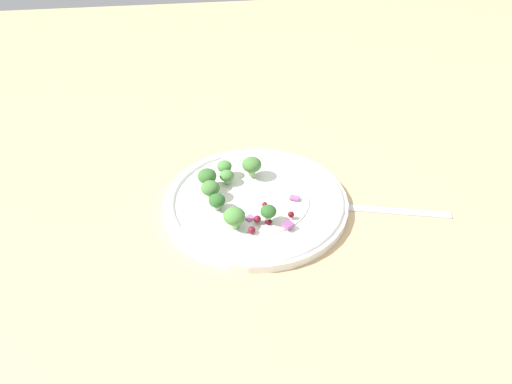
{
  "coord_description": "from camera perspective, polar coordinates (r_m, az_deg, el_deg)",
  "views": [
    {
      "loc": [
        7.93,
        53.32,
        44.97
      ],
      "look_at": [
        0.96,
        0.25,
        2.7
      ],
      "focal_mm": 35.09,
      "sensor_mm": 36.0,
      "label": 1
    }
  ],
  "objects": [
    {
      "name": "onion_bit_2",
      "position": [
        0.66,
        -0.73,
        -3.01
      ],
      "size": [
        1.51,
        1.49,
        0.33
      ],
      "primitive_type": "cube",
      "rotation": [
        0.0,
        0.0,
        2.27
      ],
      "color": "#A35B93",
      "rests_on": "plate"
    },
    {
      "name": "cranberry_2",
      "position": [
        0.65,
        1.79,
        -3.34
      ],
      "size": [
        0.92,
        0.92,
        0.92
      ],
      "primitive_type": "sphere",
      "color": "#4C0A14",
      "rests_on": "plate"
    },
    {
      "name": "broccoli_floret_3",
      "position": [
        0.7,
        -5.6,
        1.77
      ],
      "size": [
        2.66,
        2.66,
        2.7
      ],
      "color": "#ADD18E",
      "rests_on": "plate"
    },
    {
      "name": "onion_bit_0",
      "position": [
        0.69,
        4.41,
        -0.68
      ],
      "size": [
        1.53,
        1.34,
        0.33
      ],
      "primitive_type": "cube",
      "rotation": [
        0.0,
        0.0,
        2.68
      ],
      "color": "#A35B93",
      "rests_on": "plate"
    },
    {
      "name": "cranberry_0",
      "position": [
        0.68,
        1.29,
        -1.41
      ],
      "size": [
        0.73,
        0.73,
        0.73
      ],
      "primitive_type": "sphere",
      "color": "maroon",
      "rests_on": "plate"
    },
    {
      "name": "fork",
      "position": [
        0.71,
        13.22,
        -1.9
      ],
      "size": [
        18.47,
        6.36,
        0.5
      ],
      "color": "silver",
      "rests_on": "ground_plane"
    },
    {
      "name": "broccoli_floret_0",
      "position": [
        0.68,
        -5.23,
        0.41
      ],
      "size": [
        2.57,
        2.57,
        2.6
      ],
      "color": "#9EC684",
      "rests_on": "plate"
    },
    {
      "name": "broccoli_floret_1",
      "position": [
        0.64,
        -2.49,
        -2.81
      ],
      "size": [
        2.83,
        2.83,
        2.87
      ],
      "color": "#9EC684",
      "rests_on": "plate"
    },
    {
      "name": "cranberry_5",
      "position": [
        0.67,
        -2.15,
        -2.08
      ],
      "size": [
        0.71,
        0.71,
        0.71
      ],
      "primitive_type": "sphere",
      "color": "maroon",
      "rests_on": "plate"
    },
    {
      "name": "broccoli_floret_5",
      "position": [
        0.72,
        -0.48,
        3.1
      ],
      "size": [
        2.82,
        2.82,
        2.85
      ],
      "color": "#8EB77A",
      "rests_on": "plate"
    },
    {
      "name": "broccoli_floret_7",
      "position": [
        0.71,
        -3.36,
        1.83
      ],
      "size": [
        2.06,
        2.06,
        2.08
      ],
      "color": "#9EC684",
      "rests_on": "plate"
    },
    {
      "name": "cranberry_1",
      "position": [
        0.66,
        4.01,
        -2.57
      ],
      "size": [
        0.85,
        0.85,
        0.85
      ],
      "primitive_type": "sphere",
      "color": "maroon",
      "rests_on": "plate"
    },
    {
      "name": "broccoli_floret_6",
      "position": [
        0.72,
        -3.62,
        2.91
      ],
      "size": [
        2.16,
        2.16,
        2.18
      ],
      "color": "#ADD18E",
      "rests_on": "plate"
    },
    {
      "name": "cranberry_4",
      "position": [
        0.64,
        -0.5,
        -4.37
      ],
      "size": [
        0.95,
        0.95,
        0.95
      ],
      "primitive_type": "sphere",
      "color": "maroon",
      "rests_on": "plate"
    },
    {
      "name": "broccoli_floret_2",
      "position": [
        0.64,
        1.26,
        -2.28
      ],
      "size": [
        2.1,
        2.1,
        2.13
      ],
      "color": "#9EC684",
      "rests_on": "plate"
    },
    {
      "name": "broccoli_floret_4",
      "position": [
        0.67,
        -4.47,
        -1.02
      ],
      "size": [
        2.24,
        2.24,
        2.27
      ],
      "color": "#8EB77A",
      "rests_on": "plate"
    },
    {
      "name": "onion_bit_1",
      "position": [
        0.64,
        3.67,
        -3.74
      ],
      "size": [
        1.68,
        1.67,
        0.48
      ],
      "primitive_type": "cube",
      "rotation": [
        0.0,
        0.0,
        2.14
      ],
      "color": "#934C84",
      "rests_on": "plate"
    },
    {
      "name": "plate",
      "position": [
        0.69,
        0.0,
        -1.19
      ],
      "size": [
        25.55,
        25.55,
        1.7
      ],
      "color": "white",
      "rests_on": "ground_plane"
    },
    {
      "name": "dressing_pool",
      "position": [
        0.69,
        0.0,
        -0.91
      ],
      "size": [
        14.82,
        14.82,
        0.2
      ],
      "primitive_type": "cylinder",
      "color": "white",
      "rests_on": "plate"
    },
    {
      "name": "ground_plane",
      "position": [
        0.71,
        0.75,
        -2.16
      ],
      "size": [
        180.0,
        180.0,
        2.0
      ],
      "primitive_type": "cube",
      "color": "tan"
    },
    {
      "name": "cranberry_3",
      "position": [
        0.65,
        0.15,
        -3.11
      ],
      "size": [
        0.97,
        0.97,
        0.97
      ],
      "primitive_type": "sphere",
      "color": "maroon",
      "rests_on": "plate"
    }
  ]
}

